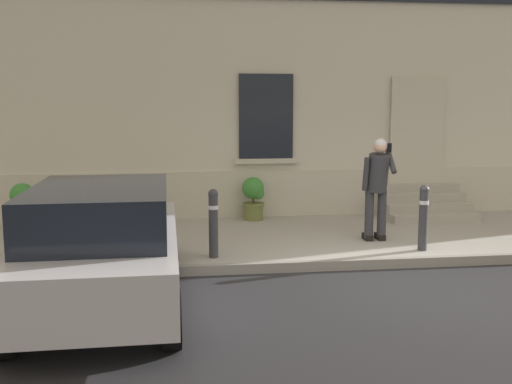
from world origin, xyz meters
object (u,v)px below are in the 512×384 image
(bollard_near_person, at_px, (423,215))
(planter_olive, at_px, (254,197))
(bollard_far_left, at_px, (213,221))
(planter_terracotta, at_px, (23,205))
(hatchback_car_silver, at_px, (103,244))
(person_on_phone, at_px, (377,183))
(planter_cream, at_px, (143,202))

(bollard_near_person, xyz_separation_m, planter_olive, (-2.32, 2.89, -0.11))
(bollard_near_person, xyz_separation_m, bollard_far_left, (-3.31, 0.00, 0.00))
(bollard_far_left, relative_size, planter_olive, 1.22)
(bollard_near_person, distance_m, planter_terracotta, 7.12)
(planter_terracotta, bearing_deg, bollard_far_left, -37.20)
(hatchback_car_silver, bearing_deg, bollard_near_person, 19.05)
(planter_terracotta, xyz_separation_m, planter_olive, (4.34, 0.34, 0.00))
(bollard_far_left, bearing_deg, planter_terracotta, 142.80)
(planter_olive, bearing_deg, person_on_phone, -50.20)
(hatchback_car_silver, height_order, planter_olive, hatchback_car_silver)
(planter_terracotta, height_order, planter_olive, same)
(hatchback_car_silver, bearing_deg, planter_olive, 61.85)
(planter_terracotta, height_order, planter_cream, same)
(bollard_far_left, bearing_deg, bollard_near_person, 0.00)
(bollard_near_person, distance_m, planter_cream, 5.16)
(person_on_phone, relative_size, planter_cream, 2.03)
(hatchback_car_silver, distance_m, planter_cream, 4.20)
(planter_terracotta, relative_size, planter_olive, 1.00)
(planter_terracotta, bearing_deg, person_on_phone, -16.50)
(bollard_near_person, relative_size, planter_terracotta, 1.22)
(person_on_phone, height_order, planter_olive, person_on_phone)
(hatchback_car_silver, xyz_separation_m, bollard_far_left, (1.43, 1.64, -0.08))
(bollard_near_person, distance_m, person_on_phone, 0.99)
(bollard_near_person, distance_m, bollard_far_left, 3.31)
(person_on_phone, xyz_separation_m, planter_olive, (-1.80, 2.16, -0.54))
(planter_terracotta, bearing_deg, bollard_near_person, -20.91)
(hatchback_car_silver, relative_size, bollard_near_person, 3.91)
(bollard_far_left, bearing_deg, person_on_phone, 14.53)
(person_on_phone, xyz_separation_m, planter_terracotta, (-6.14, 1.82, -0.54))
(planter_cream, bearing_deg, bollard_near_person, -29.66)
(bollard_near_person, bearing_deg, planter_olive, 128.77)
(bollard_near_person, relative_size, planter_cream, 1.22)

